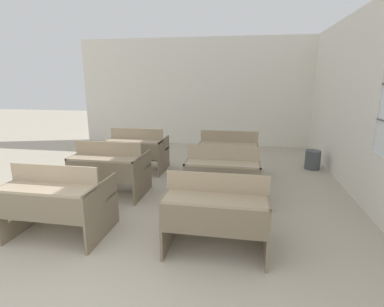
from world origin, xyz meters
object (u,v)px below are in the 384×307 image
(bench_front_left, at_px, (58,200))
(bench_second_right, at_px, (223,173))
(bench_second_left, at_px, (110,168))
(wastepaper_bin, at_px, (313,160))
(bench_third_right, at_px, (229,153))
(bench_third_left, at_px, (138,149))
(bench_front_right, at_px, (217,210))

(bench_front_left, distance_m, bench_second_right, 2.24)
(bench_second_left, distance_m, wastepaper_bin, 4.03)
(wastepaper_bin, bearing_deg, bench_third_right, -156.74)
(bench_second_right, bearing_deg, bench_second_left, -179.01)
(bench_second_left, bearing_deg, bench_third_left, 90.85)
(bench_second_right, bearing_deg, bench_third_right, 89.65)
(bench_second_right, distance_m, wastepaper_bin, 2.64)
(bench_front_right, height_order, bench_second_left, same)
(bench_third_right, bearing_deg, bench_front_left, -124.58)
(bench_second_left, relative_size, bench_second_right, 1.00)
(bench_second_left, bearing_deg, bench_second_right, 0.99)
(bench_second_left, bearing_deg, bench_front_left, -91.48)
(bench_second_right, relative_size, bench_third_right, 1.00)
(bench_second_left, relative_size, bench_third_left, 1.00)
(bench_front_right, xyz_separation_m, bench_third_right, (-0.02, 2.60, 0.00))
(bench_front_right, relative_size, bench_second_left, 1.00)
(bench_third_right, distance_m, wastepaper_bin, 1.84)
(bench_front_left, distance_m, bench_second_left, 1.30)
(bench_second_left, relative_size, bench_third_right, 1.00)
(bench_front_left, relative_size, bench_third_left, 1.00)
(bench_front_right, xyz_separation_m, wastepaper_bin, (1.65, 3.32, -0.25))
(bench_front_left, bearing_deg, bench_second_left, 88.52)
(bench_third_right, bearing_deg, wastepaper_bin, 23.26)
(bench_second_left, bearing_deg, wastepaper_bin, 30.66)
(bench_front_right, bearing_deg, bench_third_left, 125.27)
(bench_front_left, bearing_deg, bench_third_left, 89.68)
(bench_front_right, distance_m, bench_second_left, 2.21)
(bench_third_left, xyz_separation_m, bench_third_right, (1.80, 0.02, 0.00))
(bench_second_left, xyz_separation_m, bench_third_left, (-0.02, 1.30, 0.00))
(bench_second_left, distance_m, bench_third_left, 1.31)
(bench_third_left, bearing_deg, bench_second_right, -35.45)
(bench_front_left, distance_m, bench_third_left, 2.61)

